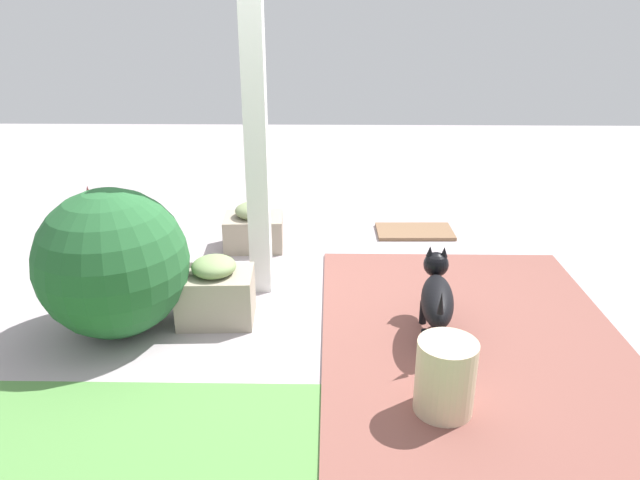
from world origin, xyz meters
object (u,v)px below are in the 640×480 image
object	(u,v)px
stone_planter_nearest	(254,228)
stone_planter_mid	(216,292)
dog	(437,296)
porch_pillar	(256,126)
doormat	(415,231)
ceramic_urn	(445,378)
terracotta_pot_spiky	(94,230)
round_shrub	(113,263)

from	to	relation	value
stone_planter_nearest	stone_planter_mid	bearing A→B (deg)	85.56
stone_planter_nearest	dog	bearing A→B (deg)	132.48
porch_pillar	dog	xyz separation A→B (m)	(-1.11, 0.63, -0.87)
dog	stone_planter_mid	bearing A→B (deg)	-7.63
stone_planter_mid	doormat	distance (m)	2.11
dog	ceramic_urn	bearing A→B (deg)	84.20
terracotta_pot_spiky	dog	size ratio (longest dim) A/B	0.94
stone_planter_mid	porch_pillar	bearing A→B (deg)	-117.31
stone_planter_mid	round_shrub	xyz separation A→B (m)	(0.57, 0.13, 0.25)
terracotta_pot_spiky	dog	distance (m)	2.55
stone_planter_mid	doormat	size ratio (longest dim) A/B	0.73
stone_planter_nearest	stone_planter_mid	size ratio (longest dim) A/B	1.02
dog	ceramic_urn	xyz separation A→B (m)	(0.07, 0.71, -0.08)
porch_pillar	stone_planter_mid	distance (m)	1.08
round_shrub	doormat	bearing A→B (deg)	-140.71
ceramic_urn	stone_planter_mid	bearing A→B (deg)	-34.93
stone_planter_nearest	dog	xyz separation A→B (m)	(-1.25, 1.36, 0.10)
stone_planter_nearest	round_shrub	world-z (taller)	round_shrub
doormat	porch_pillar	bearing A→B (deg)	41.42
porch_pillar	doormat	size ratio (longest dim) A/B	3.49
terracotta_pot_spiky	porch_pillar	bearing A→B (deg)	166.48
stone_planter_nearest	terracotta_pot_spiky	size ratio (longest dim) A/B	0.75
stone_planter_mid	terracotta_pot_spiky	size ratio (longest dim) A/B	0.73
porch_pillar	ceramic_urn	bearing A→B (deg)	127.67
stone_planter_nearest	doormat	distance (m)	1.41
stone_planter_mid	doormat	xyz separation A→B (m)	(-1.45, -1.53, -0.18)
porch_pillar	terracotta_pot_spiky	distance (m)	1.55
round_shrub	dog	size ratio (longest dim) A/B	1.29
round_shrub	doormat	xyz separation A→B (m)	(-2.02, -1.65, -0.43)
round_shrub	ceramic_urn	bearing A→B (deg)	157.53
porch_pillar	doormat	world-z (taller)	porch_pillar
ceramic_urn	doormat	bearing A→B (deg)	-94.26
stone_planter_nearest	round_shrub	distance (m)	1.49
stone_planter_mid	stone_planter_nearest	bearing A→B (deg)	-94.44
stone_planter_mid	terracotta_pot_spiky	world-z (taller)	terracotta_pot_spiky
round_shrub	terracotta_pot_spiky	distance (m)	1.01
dog	ceramic_urn	world-z (taller)	dog
porch_pillar	stone_planter_nearest	size ratio (longest dim) A/B	4.71
stone_planter_mid	terracotta_pot_spiky	bearing A→B (deg)	-36.29
stone_planter_mid	dog	distance (m)	1.36
round_shrub	terracotta_pot_spiky	world-z (taller)	round_shrub
round_shrub	terracotta_pot_spiky	size ratio (longest dim) A/B	1.37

